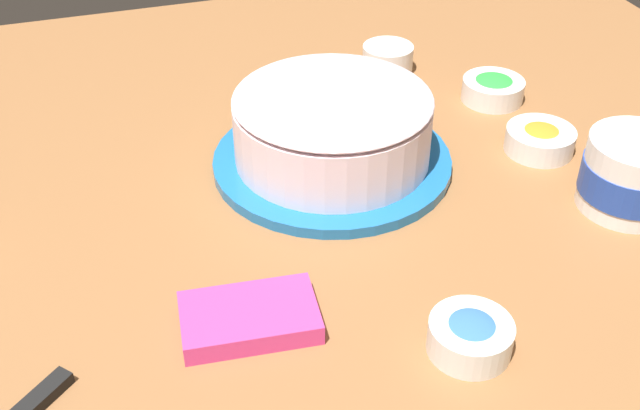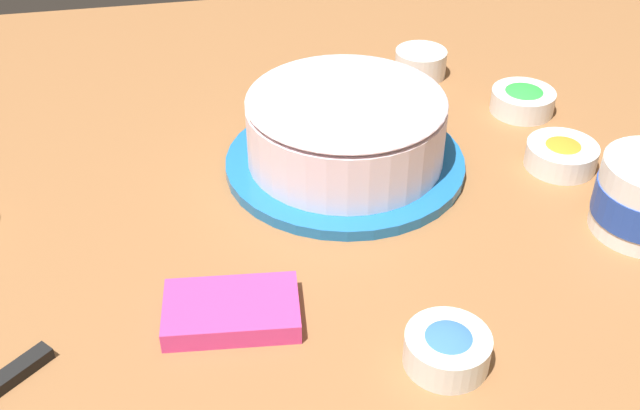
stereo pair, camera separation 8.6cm
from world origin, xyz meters
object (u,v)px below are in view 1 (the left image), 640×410
at_px(sprinkle_bowl_rainbow, 388,58).
at_px(candy_box_lower, 249,318).
at_px(sprinkle_bowl_orange, 540,139).
at_px(frosted_cake, 332,131).
at_px(sprinkle_bowl_green, 493,88).
at_px(frosting_tub, 635,174).
at_px(sprinkle_bowl_blue, 470,335).

height_order(sprinkle_bowl_rainbow, candy_box_lower, sprinkle_bowl_rainbow).
distance_m(sprinkle_bowl_orange, candy_box_lower, 0.47).
height_order(frosted_cake, sprinkle_bowl_green, frosted_cake).
bearing_deg(frosted_cake, sprinkle_bowl_green, -161.28).
xyz_separation_m(frosted_cake, frosting_tub, (-0.30, 0.19, -0.01)).
distance_m(sprinkle_bowl_rainbow, candy_box_lower, 0.57).
xyz_separation_m(frosted_cake, candy_box_lower, (0.17, 0.24, -0.04)).
distance_m(sprinkle_bowl_green, candy_box_lower, 0.55).
relative_size(sprinkle_bowl_rainbow, sprinkle_bowl_green, 0.88).
bearing_deg(frosting_tub, sprinkle_bowl_rainbow, -71.81).
distance_m(sprinkle_bowl_rainbow, sprinkle_bowl_green, 0.17).
bearing_deg(sprinkle_bowl_rainbow, candy_box_lower, 54.65).
bearing_deg(candy_box_lower, sprinkle_bowl_rainbow, -119.82).
relative_size(frosting_tub, sprinkle_bowl_green, 1.32).
distance_m(frosted_cake, sprinkle_bowl_green, 0.29).
xyz_separation_m(frosted_cake, sprinkle_bowl_green, (-0.27, -0.09, -0.03)).
distance_m(frosted_cake, frosting_tub, 0.35).
bearing_deg(frosted_cake, sprinkle_bowl_rainbow, -126.28).
relative_size(sprinkle_bowl_green, candy_box_lower, 0.67).
bearing_deg(sprinkle_bowl_orange, sprinkle_bowl_green, -92.90).
height_order(frosted_cake, sprinkle_bowl_rainbow, frosted_cake).
bearing_deg(sprinkle_bowl_rainbow, sprinkle_bowl_orange, 110.35).
bearing_deg(candy_box_lower, frosted_cake, -118.94).
distance_m(frosted_cake, sprinkle_bowl_orange, 0.27).
bearing_deg(sprinkle_bowl_green, candy_box_lower, 37.26).
bearing_deg(sprinkle_bowl_blue, frosted_cake, -86.20).
relative_size(frosted_cake, sprinkle_bowl_green, 3.40).
bearing_deg(sprinkle_bowl_blue, sprinkle_bowl_rainbow, -104.33).
height_order(frosting_tub, sprinkle_bowl_orange, frosting_tub).
relative_size(sprinkle_bowl_orange, sprinkle_bowl_green, 1.01).
distance_m(sprinkle_bowl_orange, sprinkle_bowl_green, 0.14).
height_order(sprinkle_bowl_blue, candy_box_lower, sprinkle_bowl_blue).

